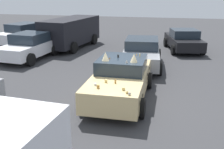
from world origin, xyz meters
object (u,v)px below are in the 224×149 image
Objects in this scene: parked_sedan_near_right at (184,40)px; parked_van_row_back_far at (71,31)px; art_car_decorated at (121,79)px; parked_sedan_row_back_center at (29,46)px; parked_sedan_behind_left at (142,53)px; parked_sedan_far_left at (25,33)px.

parked_van_row_back_far is at bearing 82.95° from parked_sedan_near_right.
art_car_decorated is 7.63m from parked_sedan_row_back_center.
parked_van_row_back_far is (8.08, 4.99, 0.39)m from art_car_decorated.
parked_sedan_row_back_center reaches higher than parked_sedan_behind_left.
art_car_decorated is at bearing -7.50° from parked_sedan_behind_left.
parked_sedan_behind_left is 6.34m from parked_sedan_row_back_center.
parked_sedan_far_left is at bearing -135.18° from art_car_decorated.
parked_sedan_far_left reaches higher than parked_sedan_near_right.
art_car_decorated is at bearing 152.26° from parked_sedan_near_right.
art_car_decorated is 4.42m from parked_sedan_behind_left.
parked_sedan_far_left is (8.63, 8.76, 0.01)m from art_car_decorated.
parked_van_row_back_far reaches higher than art_car_decorated.
parked_sedan_row_back_center is (-4.24, 8.52, 0.05)m from parked_sedan_near_right.
parked_sedan_row_back_center reaches higher than parked_sedan_near_right.
parked_van_row_back_far is 1.24× the size of parked_sedan_near_right.
parked_sedan_far_left is 1.16× the size of parked_sedan_row_back_center.
art_car_decorated reaches higher than parked_sedan_behind_left.
parked_sedan_far_left is 1.10× the size of parked_sedan_behind_left.
parked_van_row_back_far reaches higher than parked_sedan_row_back_center.
parked_van_row_back_far is at bearing -148.86° from art_car_decorated.
parked_van_row_back_far is 1.23× the size of parked_sedan_behind_left.
parked_van_row_back_far is 1.12× the size of parked_sedan_far_left.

